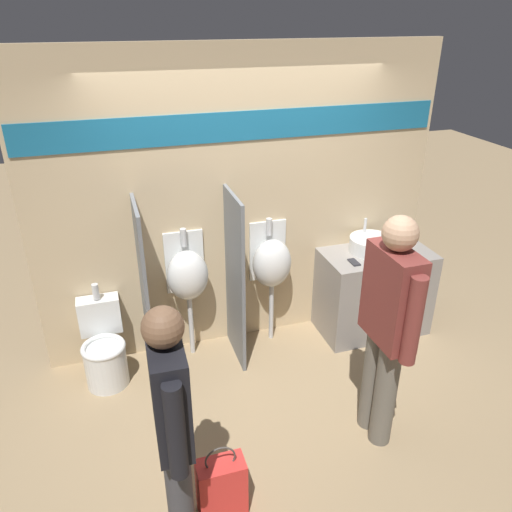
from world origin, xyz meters
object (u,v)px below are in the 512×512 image
cell_phone (354,262)px  person_in_vest (388,324)px  person_with_lanyard (172,423)px  toilet (104,350)px  shopping_bag (222,487)px  sink_basin (371,244)px  urinal_far (272,263)px  urinal_near_counter (187,275)px

cell_phone → person_in_vest: size_ratio=0.08×
cell_phone → person_with_lanyard: (-1.88, -1.52, 0.05)m
toilet → person_in_vest: person_in_vest is taller
person_in_vest → shopping_bag: size_ratio=3.16×
sink_basin → person_in_vest: person_in_vest is taller
urinal_far → toilet: size_ratio=1.45×
sink_basin → person_in_vest: (-0.61, -1.30, 0.06)m
shopping_bag → urinal_near_counter: bearing=85.4°
cell_phone → shopping_bag: cell_phone is taller
sink_basin → cell_phone: sink_basin is taller
person_in_vest → shopping_bag: person_in_vest is taller
toilet → person_with_lanyard: (0.37, -1.63, 0.61)m
urinal_near_counter → person_in_vest: person_in_vest is taller
cell_phone → person_in_vest: bearing=-106.9°
urinal_far → sink_basin: bearing=-5.7°
sink_basin → person_with_lanyard: size_ratio=0.25×
urinal_far → person_with_lanyard: size_ratio=0.75×
person_with_lanyard → shopping_bag: size_ratio=2.90×
urinal_near_counter → person_in_vest: size_ratio=0.69×
urinal_near_counter → toilet: urinal_near_counter is taller
toilet → shopping_bag: (0.64, -1.57, -0.08)m
person_in_vest → urinal_far: bearing=13.6°
sink_basin → shopping_bag: sink_basin is taller
person_in_vest → cell_phone: bearing=-17.5°
cell_phone → person_in_vest: 1.19m
sink_basin → cell_phone: bearing=-146.6°
cell_phone → urinal_near_counter: bearing=169.7°
cell_phone → shopping_bag: (-1.62, -1.45, -0.63)m
sink_basin → urinal_far: 0.97m
cell_phone → sink_basin: bearing=33.4°
sink_basin → shopping_bag: 2.58m
toilet → person_with_lanyard: size_ratio=0.52×
sink_basin → urinal_far: bearing=174.3°
cell_phone → urinal_far: (-0.70, 0.27, -0.03)m
sink_basin → person_in_vest: size_ratio=0.23×
cell_phone → person_with_lanyard: size_ratio=0.09×
cell_phone → urinal_far: bearing=158.9°
sink_basin → person_with_lanyard: (-2.15, -1.69, -0.02)m
cell_phone → urinal_near_counter: (-1.48, 0.27, -0.03)m
toilet → person_in_vest: size_ratio=0.48×
person_in_vest → shopping_bag: bearing=103.6°
urinal_near_counter → person_with_lanyard: size_ratio=0.75×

